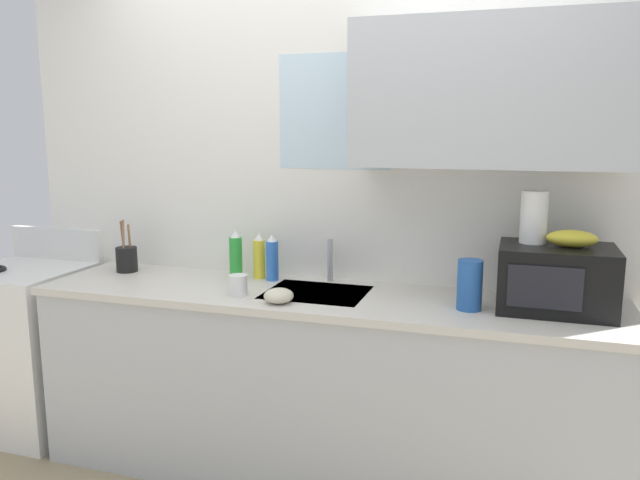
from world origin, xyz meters
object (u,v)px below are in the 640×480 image
at_px(dish_soap_bottle_green, 236,256).
at_px(cereal_canister, 470,285).
at_px(banana_bunch, 572,239).
at_px(dish_soap_bottle_yellow, 259,257).
at_px(stove_range, 29,347).
at_px(small_bowl, 279,296).
at_px(dish_soap_bottle_blue, 272,259).
at_px(microwave, 556,279).
at_px(mug_white, 238,285).
at_px(paper_towel_roll, 534,217).
at_px(utensil_crock, 127,258).

distance_m(dish_soap_bottle_green, cereal_canister, 1.17).
relative_size(banana_bunch, dish_soap_bottle_yellow, 0.87).
bearing_deg(cereal_canister, dish_soap_bottle_yellow, 166.68).
xyz_separation_m(stove_range, small_bowl, (1.56, -0.20, 0.47)).
bearing_deg(dish_soap_bottle_green, dish_soap_bottle_blue, 9.85).
relative_size(stove_range, banana_bunch, 5.40).
distance_m(microwave, mug_white, 1.37).
height_order(banana_bunch, small_bowl, banana_bunch).
bearing_deg(paper_towel_roll, microwave, -27.38).
height_order(dish_soap_bottle_green, cereal_canister, dish_soap_bottle_green).
height_order(dish_soap_bottle_blue, utensil_crock, utensil_crock).
relative_size(microwave, banana_bunch, 2.30).
distance_m(microwave, small_bowl, 1.16).
relative_size(stove_range, utensil_crock, 3.89).
bearing_deg(banana_bunch, stove_range, -179.03).
bearing_deg(paper_towel_roll, cereal_canister, -147.99).
height_order(stove_range, dish_soap_bottle_green, dish_soap_bottle_green).
height_order(dish_soap_bottle_blue, cereal_canister, dish_soap_bottle_blue).
bearing_deg(cereal_canister, banana_bunch, 14.38).
distance_m(paper_towel_roll, cereal_canister, 0.39).
xyz_separation_m(dish_soap_bottle_blue, cereal_canister, (0.97, -0.22, -0.00)).
height_order(dish_soap_bottle_green, mug_white, dish_soap_bottle_green).
distance_m(cereal_canister, small_bowl, 0.81).
distance_m(stove_range, utensil_crock, 0.78).
xyz_separation_m(microwave, dish_soap_bottle_yellow, (-1.39, 0.15, -0.03)).
distance_m(dish_soap_bottle_blue, mug_white, 0.32).
distance_m(mug_white, small_bowl, 0.23).
relative_size(dish_soap_bottle_yellow, dish_soap_bottle_green, 0.93).
bearing_deg(mug_white, paper_towel_roll, 10.85).
bearing_deg(microwave, dish_soap_bottle_yellow, 173.82).
bearing_deg(dish_soap_bottle_yellow, small_bowl, -56.87).
bearing_deg(small_bowl, dish_soap_bottle_green, 136.64).
relative_size(banana_bunch, small_bowl, 1.54).
bearing_deg(small_bowl, dish_soap_bottle_blue, 115.68).
bearing_deg(small_bowl, stove_range, 172.59).
xyz_separation_m(dish_soap_bottle_blue, small_bowl, (0.18, -0.37, -0.08)).
bearing_deg(paper_towel_roll, utensil_crock, 179.44).
relative_size(banana_bunch, dish_soap_bottle_blue, 0.86).
bearing_deg(small_bowl, paper_towel_roll, 16.20).
bearing_deg(utensil_crock, dish_soap_bottle_yellow, 6.28).
bearing_deg(dish_soap_bottle_blue, utensil_crock, -176.11).
relative_size(dish_soap_bottle_yellow, small_bowl, 1.76).
bearing_deg(dish_soap_bottle_green, mug_white, -63.19).
bearing_deg(stove_range, dish_soap_bottle_blue, 7.04).
distance_m(utensil_crock, small_bowl, 1.04).
xyz_separation_m(microwave, mug_white, (-1.35, -0.19, -0.09)).
distance_m(paper_towel_roll, mug_white, 1.32).
distance_m(dish_soap_bottle_blue, dish_soap_bottle_yellow, 0.08).
height_order(stove_range, microwave, microwave).
height_order(dish_soap_bottle_blue, dish_soap_bottle_yellow, dish_soap_bottle_blue).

